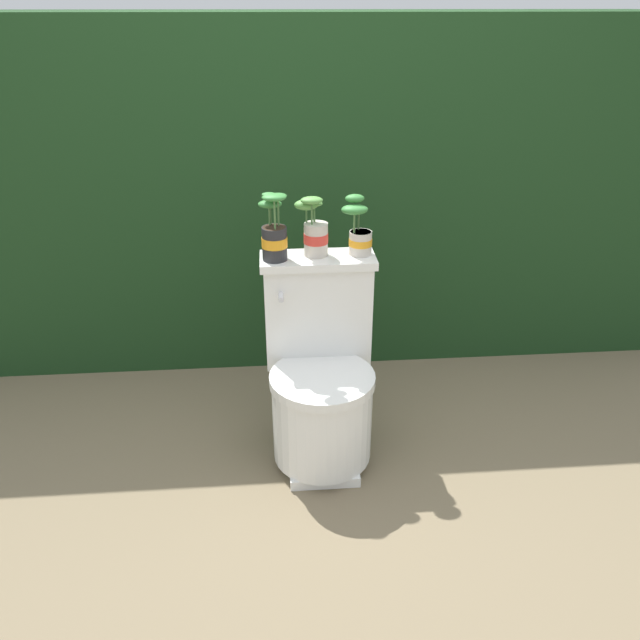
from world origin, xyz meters
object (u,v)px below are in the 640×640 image
(potted_plant_left, at_px, (274,234))
(potted_plant_middle, at_px, (359,232))
(toilet, at_px, (321,382))
(potted_plant_midleft, at_px, (314,231))

(potted_plant_left, height_order, potted_plant_middle, potted_plant_left)
(toilet, distance_m, potted_plant_midleft, 0.57)
(potted_plant_midleft, relative_size, potted_plant_middle, 1.00)
(toilet, xyz_separation_m, potted_plant_left, (-0.16, 0.12, 0.55))
(toilet, xyz_separation_m, potted_plant_midleft, (-0.01, 0.15, 0.55))
(potted_plant_midleft, bearing_deg, toilet, -86.10)
(potted_plant_midleft, xyz_separation_m, potted_plant_middle, (0.16, -0.00, -0.01))
(toilet, height_order, potted_plant_middle, potted_plant_middle)
(toilet, height_order, potted_plant_midleft, potted_plant_midleft)
(potted_plant_left, relative_size, potted_plant_middle, 1.11)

